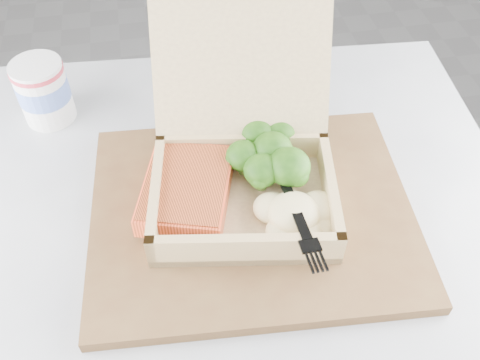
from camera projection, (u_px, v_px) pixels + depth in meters
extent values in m
plane|color=gray|center=(326.00, 195.00, 1.54)|extent=(4.00, 4.00, 0.00)
cube|color=#AFB2B9|center=(217.00, 259.00, 0.59)|extent=(0.77, 0.77, 0.03)
cube|color=brown|center=(252.00, 212.00, 0.60)|extent=(0.38, 0.31, 0.02)
cube|color=tan|center=(244.00, 205.00, 0.59)|extent=(0.22, 0.18, 0.01)
cube|color=tan|center=(157.00, 197.00, 0.58)|extent=(0.03, 0.15, 0.04)
cube|color=tan|center=(330.00, 194.00, 0.58)|extent=(0.03, 0.15, 0.04)
cube|color=tan|center=(246.00, 250.00, 0.53)|extent=(0.20, 0.04, 0.04)
cube|color=tan|center=(242.00, 149.00, 0.63)|extent=(0.20, 0.04, 0.04)
cube|color=tan|center=(241.00, 69.00, 0.59)|extent=(0.21, 0.11, 0.14)
cube|color=#FF5E31|center=(187.00, 190.00, 0.58)|extent=(0.12, 0.14, 0.02)
ellipsoid|color=beige|center=(294.00, 213.00, 0.56)|extent=(0.09, 0.08, 0.03)
cube|color=black|center=(282.00, 171.00, 0.58)|extent=(0.01, 0.10, 0.01)
cube|color=black|center=(300.00, 223.00, 0.53)|extent=(0.02, 0.04, 0.01)
cylinder|color=silver|center=(44.00, 92.00, 0.69)|extent=(0.07, 0.07, 0.08)
cylinder|color=#5270C2|center=(43.00, 89.00, 0.68)|extent=(0.07, 0.07, 0.03)
cylinder|color=#BB2F3F|center=(36.00, 70.00, 0.66)|extent=(0.07, 0.07, 0.01)
cube|color=white|center=(266.00, 103.00, 0.74)|extent=(0.12, 0.15, 0.00)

